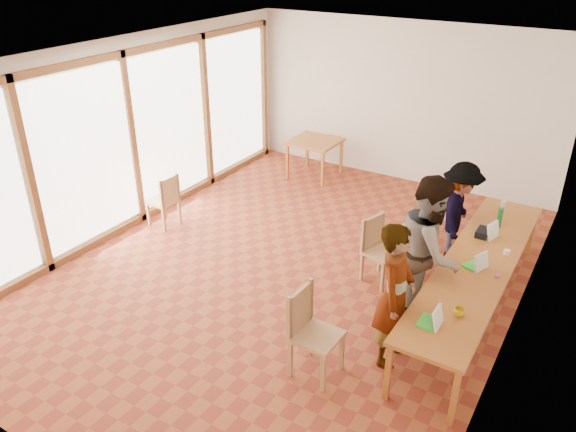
% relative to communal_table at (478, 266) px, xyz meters
% --- Properties ---
extents(ground, '(8.00, 8.00, 0.00)m').
position_rel_communal_table_xyz_m(ground, '(-2.50, -0.28, -0.70)').
color(ground, brown).
rests_on(ground, ground).
extents(wall_back, '(6.00, 0.10, 3.00)m').
position_rel_communal_table_xyz_m(wall_back, '(-2.50, 3.72, 0.80)').
color(wall_back, beige).
rests_on(wall_back, ground).
extents(wall_front, '(6.00, 0.10, 3.00)m').
position_rel_communal_table_xyz_m(wall_front, '(-2.50, -4.28, 0.80)').
color(wall_front, beige).
rests_on(wall_front, ground).
extents(wall_right, '(0.10, 8.00, 3.00)m').
position_rel_communal_table_xyz_m(wall_right, '(0.50, -0.28, 0.80)').
color(wall_right, beige).
rests_on(wall_right, ground).
extents(window_wall, '(0.10, 8.00, 3.00)m').
position_rel_communal_table_xyz_m(window_wall, '(-5.46, -0.28, 0.80)').
color(window_wall, white).
rests_on(window_wall, ground).
extents(ceiling, '(6.00, 8.00, 0.04)m').
position_rel_communal_table_xyz_m(ceiling, '(-2.50, -0.28, 2.32)').
color(ceiling, white).
rests_on(ceiling, wall_back).
extents(communal_table, '(0.80, 4.00, 0.75)m').
position_rel_communal_table_xyz_m(communal_table, '(0.00, 0.00, 0.00)').
color(communal_table, '#BE622A').
rests_on(communal_table, ground).
extents(side_table, '(0.90, 0.90, 0.75)m').
position_rel_communal_table_xyz_m(side_table, '(-3.90, 2.92, -0.03)').
color(side_table, '#BE622A').
rests_on(side_table, ground).
extents(chair_near, '(0.49, 0.49, 0.54)m').
position_rel_communal_table_xyz_m(chair_near, '(-1.26, -1.97, -0.08)').
color(chair_near, tan).
rests_on(chair_near, ground).
extents(chair_mid, '(0.39, 0.39, 0.44)m').
position_rel_communal_table_xyz_m(chair_mid, '(-1.01, 0.49, -0.20)').
color(chair_mid, tan).
rests_on(chair_mid, ground).
extents(chair_far, '(0.55, 0.55, 0.50)m').
position_rel_communal_table_xyz_m(chair_far, '(-1.37, 0.12, -0.13)').
color(chair_far, tan).
rests_on(chair_far, ground).
extents(chair_empty, '(0.49, 0.49, 0.48)m').
position_rel_communal_table_xyz_m(chair_empty, '(-1.02, 1.70, -0.14)').
color(chair_empty, tan).
rests_on(chair_empty, ground).
extents(chair_spare, '(0.44, 0.44, 0.48)m').
position_rel_communal_table_xyz_m(chair_spare, '(-4.90, -0.21, -0.16)').
color(chair_spare, tan).
rests_on(chair_spare, ground).
extents(person_near, '(0.49, 0.67, 1.71)m').
position_rel_communal_table_xyz_m(person_near, '(-0.56, -1.33, 0.15)').
color(person_near, gray).
rests_on(person_near, ground).
extents(person_mid, '(0.91, 1.07, 1.93)m').
position_rel_communal_table_xyz_m(person_mid, '(-0.50, -0.43, 0.26)').
color(person_mid, gray).
rests_on(person_mid, ground).
extents(person_far, '(0.71, 1.07, 1.54)m').
position_rel_communal_table_xyz_m(person_far, '(-0.58, 1.16, 0.07)').
color(person_far, gray).
rests_on(person_far, ground).
extents(laptop_near, '(0.22, 0.26, 0.21)m').
position_rel_communal_table_xyz_m(laptop_near, '(-0.08, -1.48, 0.11)').
color(laptop_near, '#37D535').
rests_on(laptop_near, communal_table).
extents(laptop_mid, '(0.29, 0.31, 0.21)m').
position_rel_communal_table_xyz_m(laptop_mid, '(0.01, -0.13, 0.10)').
color(laptop_mid, '#37D535').
rests_on(laptop_mid, communal_table).
extents(laptop_far, '(0.29, 0.31, 0.22)m').
position_rel_communal_table_xyz_m(laptop_far, '(-0.06, 0.73, 0.11)').
color(laptop_far, '#37D535').
rests_on(laptop_far, communal_table).
extents(yellow_mug, '(0.14, 0.14, 0.09)m').
position_rel_communal_table_xyz_m(yellow_mug, '(0.10, -1.18, 0.09)').
color(yellow_mug, gold).
rests_on(yellow_mug, communal_table).
extents(green_bottle, '(0.07, 0.07, 0.28)m').
position_rel_communal_table_xyz_m(green_bottle, '(-0.02, 1.08, 0.19)').
color(green_bottle, '#156725').
rests_on(green_bottle, communal_table).
extents(clear_glass, '(0.07, 0.07, 0.09)m').
position_rel_communal_table_xyz_m(clear_glass, '(-0.11, 1.77, 0.09)').
color(clear_glass, silver).
rests_on(clear_glass, communal_table).
extents(condiment_cup, '(0.08, 0.08, 0.06)m').
position_rel_communal_table_xyz_m(condiment_cup, '(0.25, 0.38, 0.08)').
color(condiment_cup, white).
rests_on(condiment_cup, communal_table).
extents(pink_phone, '(0.05, 0.10, 0.01)m').
position_rel_communal_table_xyz_m(pink_phone, '(0.27, -0.18, 0.05)').
color(pink_phone, '#C74174').
rests_on(pink_phone, communal_table).
extents(black_pouch, '(0.16, 0.26, 0.09)m').
position_rel_communal_table_xyz_m(black_pouch, '(-0.13, 0.72, 0.09)').
color(black_pouch, black).
rests_on(black_pouch, communal_table).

